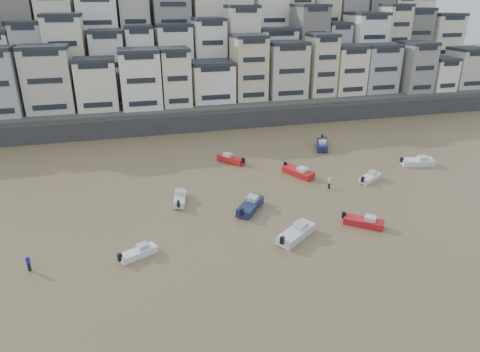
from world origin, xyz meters
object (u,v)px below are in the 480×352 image
object	(u,v)px
boat_i	(322,143)
boat_j	(138,251)
boat_b	(364,221)
boat_c	(250,204)
person_pink	(329,183)
boat_g	(418,161)
person_blue	(28,263)
boat_d	(370,177)
boat_h	(231,158)
boat_a	(296,232)
boat_e	(298,171)
boat_f	(180,198)

from	to	relation	value
boat_i	boat_j	world-z (taller)	boat_i
boat_b	boat_c	xyz separation A→B (m)	(-11.66, 7.34, 0.13)
boat_b	person_pink	bearing A→B (deg)	124.41
boat_g	person_blue	world-z (taller)	person_blue
boat_d	boat_j	xyz separation A→B (m)	(-33.66, -11.48, -0.03)
boat_d	person_pink	distance (m)	7.07
boat_j	boat_h	bearing A→B (deg)	31.41
boat_g	boat_i	distance (m)	16.13
boat_g	boat_i	xyz separation A→B (m)	(-10.88, 11.91, 0.10)
boat_b	boat_i	distance (m)	28.21
boat_h	boat_j	size ratio (longest dim) A/B	1.20
boat_a	boat_j	bearing A→B (deg)	140.74
person_blue	boat_e	bearing A→B (deg)	24.40
boat_a	person_blue	bearing A→B (deg)	141.34
person_pink	boat_h	bearing A→B (deg)	128.26
boat_b	boat_d	world-z (taller)	boat_b
boat_e	boat_j	bearing A→B (deg)	-82.18
boat_d	boat_j	bearing A→B (deg)	168.20
boat_j	boat_c	bearing A→B (deg)	1.25
boat_a	boat_h	world-z (taller)	boat_a
boat_d	person_pink	xyz separation A→B (m)	(-7.00, -0.97, 0.25)
boat_e	person_pink	size ratio (longest dim) A/B	3.27
boat_j	boat_e	bearing A→B (deg)	8.17
boat_b	boat_d	bearing A→B (deg)	95.36
boat_g	boat_c	bearing A→B (deg)	-153.29
boat_d	boat_f	bearing A→B (deg)	149.18
boat_e	boat_f	size ratio (longest dim) A/B	1.16
boat_b	boat_g	bearing A→B (deg)	78.74
boat_f	person_pink	xyz separation A→B (m)	(20.81, -1.06, 0.20)
boat_h	boat_j	bearing A→B (deg)	107.78
boat_a	boat_c	size ratio (longest dim) A/B	1.01
boat_e	boat_j	size ratio (longest dim) A/B	1.33
boat_a	boat_e	distance (m)	18.34
boat_d	boat_f	world-z (taller)	boat_f
boat_b	boat_e	distance (m)	16.37
boat_d	boat_c	bearing A→B (deg)	162.23
boat_f	boat_i	bearing A→B (deg)	-49.98
boat_f	person_pink	world-z (taller)	person_pink
person_pink	boat_c	bearing A→B (deg)	-164.44
boat_j	person_pink	xyz separation A→B (m)	(26.67, 10.51, 0.29)
boat_e	boat_g	world-z (taller)	boat_e
boat_d	person_pink	size ratio (longest dim) A/B	2.61
boat_e	person_blue	distance (m)	38.07
boat_j	boat_b	bearing A→B (deg)	-25.91
boat_c	person_pink	bearing A→B (deg)	-36.34
boat_g	boat_j	xyz separation A→B (m)	(-44.21, -14.94, -0.17)
boat_g	boat_j	world-z (taller)	boat_g
boat_j	boat_i	bearing A→B (deg)	13.66
boat_e	boat_g	bearing A→B (deg)	61.48
boat_d	boat_f	xyz separation A→B (m)	(-27.81, 0.09, 0.05)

